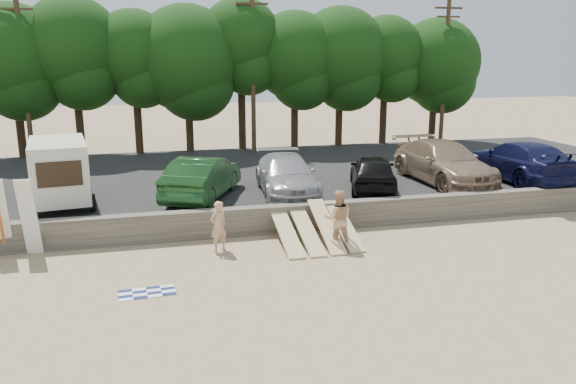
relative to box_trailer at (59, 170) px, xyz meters
name	(u,v)px	position (x,y,z in m)	size (l,w,h in m)	color
ground	(286,262)	(7.23, -6.02, -2.09)	(120.00, 120.00, 0.00)	tan
seawall	(266,220)	(7.23, -3.02, -1.59)	(44.00, 0.50, 1.00)	#6B6356
parking_lot	(235,180)	(7.23, 4.48, -1.74)	(44.00, 14.50, 0.70)	#282828
treeline	(198,53)	(6.33, 11.57, 4.29)	(34.23, 6.17, 9.38)	#382616
utility_poles	(253,70)	(9.23, 9.98, 3.34)	(25.80, 0.26, 9.00)	#473321
box_trailer	(59,170)	(0.00, 0.00, 0.00)	(2.67, 4.12, 2.47)	beige
car_1	(203,177)	(5.29, -0.08, -0.55)	(1.77, 5.08, 1.67)	#17401A
car_2	(286,175)	(8.68, -0.17, -0.61)	(2.17, 5.34, 1.55)	#9A999E
car_3	(373,172)	(12.36, -0.43, -0.61)	(1.83, 4.54, 1.55)	black
car_4	(444,162)	(16.00, 0.22, -0.48)	(2.53, 6.23, 1.81)	#897057
car_5	(519,161)	(19.55, -0.20, -0.50)	(2.49, 6.13, 1.78)	#0E1033
surfboard_upright_4	(0,218)	(-1.36, -3.38, -0.80)	(0.50, 0.06, 2.60)	white
surfboard_upright_5	(29,217)	(-0.49, -3.54, -0.81)	(0.50, 0.06, 2.60)	white
surfboard_low_0	(287,233)	(7.64, -4.50, -1.65)	(0.56, 3.00, 0.07)	#D3B885
surfboard_low_1	(307,231)	(8.33, -4.51, -1.63)	(0.56, 3.00, 0.07)	#D3B885
surfboard_low_2	(326,226)	(9.01, -4.54, -1.49)	(0.56, 3.00, 0.07)	#D3B885
surfboard_low_3	(344,225)	(9.68, -4.42, -1.57)	(0.56, 3.00, 0.07)	#D3B885
beachgoer_a	(218,226)	(5.33, -4.53, -1.24)	(0.62, 0.41, 1.70)	tan
beachgoer_b	(338,219)	(9.23, -5.08, -1.11)	(0.95, 0.74, 1.96)	tan
cooler	(290,236)	(7.87, -4.01, -1.93)	(0.38, 0.30, 0.32)	#228031
gear_bag	(333,230)	(9.56, -3.62, -1.98)	(0.30, 0.25, 0.22)	#E54D1B
beach_towel	(147,293)	(3.03, -7.38, -2.08)	(1.50, 1.50, 0.00)	white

